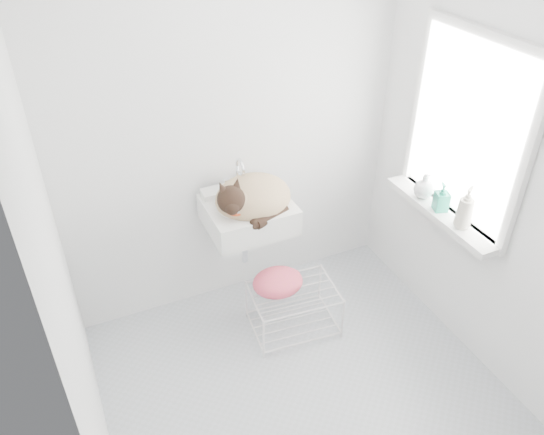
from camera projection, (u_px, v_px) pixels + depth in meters
name	position (u px, v px, depth m)	size (l,w,h in m)	color
floor	(301.00, 385.00, 3.18)	(2.20, 2.00, 0.02)	#A7ADB1
back_wall	(232.00, 126.00, 3.22)	(2.20, 0.02, 2.50)	white
right_wall	(492.00, 162.00, 2.84)	(0.02, 2.00, 2.50)	white
left_wall	(60.00, 273.00, 2.10)	(0.02, 2.00, 2.50)	white
window_glass	(468.00, 131.00, 2.93)	(0.01, 0.80, 1.00)	white
window_frame	(466.00, 131.00, 2.93)	(0.04, 0.90, 1.10)	white
windowsill	(440.00, 212.00, 3.20)	(0.16, 0.88, 0.04)	white
sink	(248.00, 203.00, 3.25)	(0.52, 0.45, 0.21)	white
faucet	(237.00, 170.00, 3.31)	(0.19, 0.13, 0.19)	silver
cat	(251.00, 198.00, 3.22)	(0.50, 0.41, 0.31)	tan
wire_rack	(293.00, 310.00, 3.48)	(0.53, 0.37, 0.32)	silver
towel	(278.00, 287.00, 3.37)	(0.33, 0.23, 0.13)	orange
bottle_a	(461.00, 227.00, 3.05)	(0.08, 0.08, 0.21)	beige
bottle_b	(439.00, 210.00, 3.19)	(0.08, 0.08, 0.17)	#177F64
bottle_c	(422.00, 196.00, 3.31)	(0.12, 0.12, 0.16)	white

